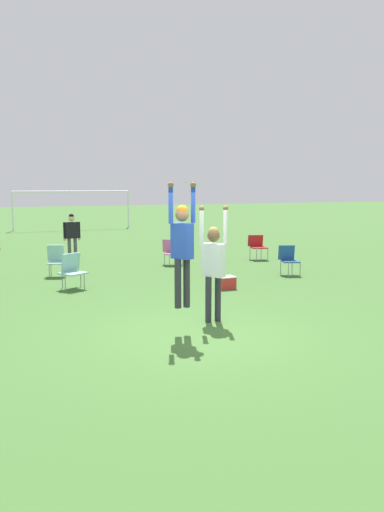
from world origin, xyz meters
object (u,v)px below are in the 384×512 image
object	(u,v)px
person_spectator_far	(72,233)
cooler_box	(226,282)
person_defending	(213,260)
frisbee	(192,182)
camping_chair_3	(56,259)
camping_chair_0	(72,269)
person_jumping	(182,241)
camping_chair_4	(257,245)
camping_chair_1	(172,250)
camping_chair_2	(289,258)

from	to	relation	value
person_spectator_far	cooler_box	distance (m)	7.05
person_defending	frisbee	xyz separation A→B (m)	(-0.53, -0.20, 1.47)
cooler_box	camping_chair_3	bearing A→B (deg)	136.72
camping_chair_0	camping_chair_3	bearing A→B (deg)	-115.86
person_jumping	camping_chair_4	xyz separation A→B (m)	(5.90, 7.36, -1.13)
camping_chair_1	frisbee	bearing A→B (deg)	101.65
cooler_box	camping_chair_0	bearing A→B (deg)	156.31
camping_chair_2	cooler_box	bearing A→B (deg)	45.05
person_jumping	camping_chair_1	size ratio (longest dim) A/B	2.61
person_spectator_far	camping_chair_2	bearing A→B (deg)	-48.93
person_defending	cooler_box	xyz separation A→B (m)	(1.68, 2.72, -1.04)
person_jumping	camping_chair_2	world-z (taller)	person_jumping
frisbee	camping_chair_4	bearing A→B (deg)	51.68
camping_chair_0	camping_chair_4	bearing A→B (deg)	170.91
camping_chair_3	cooler_box	size ratio (longest dim) A/B	2.14
camping_chair_1	cooler_box	size ratio (longest dim) A/B	1.98
camping_chair_2	person_spectator_far	xyz separation A→B (m)	(-5.40, 5.35, 0.48)
camping_chair_1	camping_chair_2	bearing A→B (deg)	158.11
camping_chair_0	person_spectator_far	distance (m)	4.94
camping_chair_1	person_spectator_far	size ratio (longest dim) A/B	0.51
person_spectator_far	camping_chair_0	bearing A→B (deg)	-104.10
camping_chair_1	camping_chair_3	bearing A→B (deg)	40.12
camping_chair_4	camping_chair_0	bearing A→B (deg)	39.94
camping_chair_1	camping_chair_3	world-z (taller)	camping_chair_3
person_defending	person_spectator_far	size ratio (longest dim) A/B	1.35
camping_chair_2	cooler_box	distance (m)	2.86
camping_chair_1	camping_chair_4	size ratio (longest dim) A/B	0.97
frisbee	camping_chair_0	distance (m)	5.20
person_spectator_far	cooler_box	size ratio (longest dim) A/B	3.88
camping_chair_2	camping_chair_3	bearing A→B (deg)	1.72
camping_chair_0	camping_chair_4	xyz separation A→B (m)	(7.02, 2.59, 0.01)
person_jumping	person_spectator_far	distance (m)	9.64
frisbee	cooler_box	distance (m)	4.44
person_jumping	camping_chair_4	world-z (taller)	person_jumping
person_jumping	camping_chair_1	bearing A→B (deg)	-48.77
camping_chair_0	cooler_box	xyz separation A→B (m)	(3.63, -1.59, -0.35)
person_defending	person_spectator_far	distance (m)	9.22
frisbee	cooler_box	world-z (taller)	frisbee
camping_chair_0	person_jumping	bearing A→B (deg)	73.84
person_jumping	camping_chair_4	bearing A→B (deg)	-67.86
cooler_box	camping_chair_1	bearing A→B (deg)	88.16
person_jumping	cooler_box	size ratio (longest dim) A/B	5.17
person_defending	camping_chair_1	xyz separation A→B (m)	(1.81, 6.95, -0.72)
person_spectator_far	person_defending	bearing A→B (deg)	-87.32
frisbee	camping_chair_0	world-z (taller)	frisbee
camping_chair_3	person_spectator_far	distance (m)	3.10
person_defending	camping_chair_4	xyz separation A→B (m)	(5.07, 6.90, -0.68)
camping_chair_2	cooler_box	world-z (taller)	camping_chair_2
camping_chair_3	frisbee	bearing A→B (deg)	123.84
cooler_box	camping_chair_4	bearing A→B (deg)	50.89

